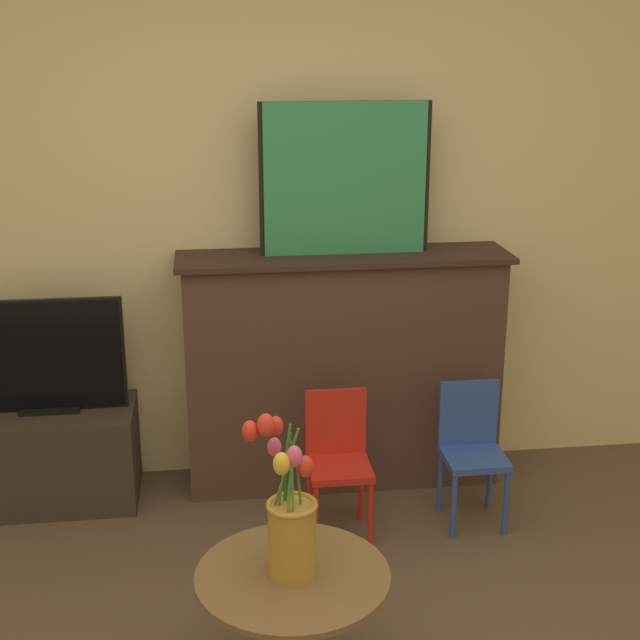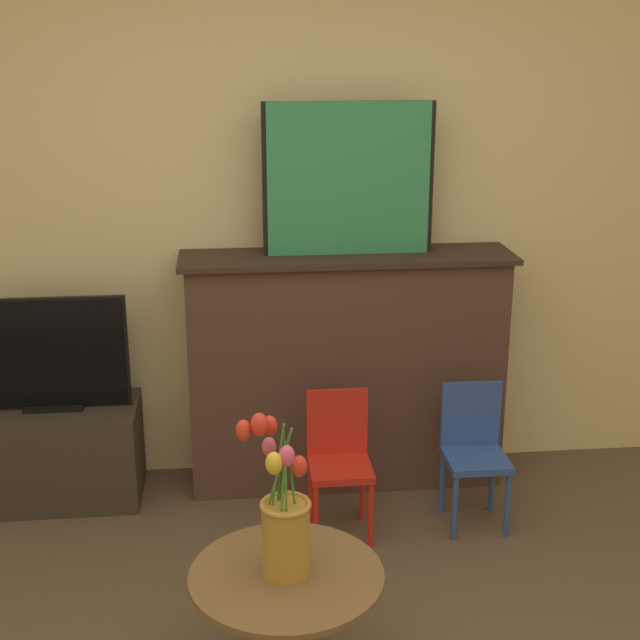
{
  "view_description": "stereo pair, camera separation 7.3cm",
  "coord_description": "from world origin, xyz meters",
  "px_view_note": "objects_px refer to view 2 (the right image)",
  "views": [
    {
      "loc": [
        -0.32,
        -1.98,
        2.06
      ],
      "look_at": [
        0.09,
        1.26,
        1.03
      ],
      "focal_mm": 50.0,
      "sensor_mm": 36.0,
      "label": 1
    },
    {
      "loc": [
        -0.25,
        -1.98,
        2.06
      ],
      "look_at": [
        0.09,
        1.26,
        1.03
      ],
      "focal_mm": 50.0,
      "sensor_mm": 36.0,
      "label": 2
    }
  ],
  "objects_px": {
    "tv_monitor": "(50,355)",
    "vase_tulips": "(284,522)",
    "chair_blue": "(474,446)",
    "chair_red": "(339,455)",
    "painting": "(349,179)"
  },
  "relations": [
    {
      "from": "painting",
      "to": "tv_monitor",
      "type": "bearing_deg",
      "value": -177.5
    },
    {
      "from": "tv_monitor",
      "to": "painting",
      "type": "bearing_deg",
      "value": 2.5
    },
    {
      "from": "painting",
      "to": "chair_blue",
      "type": "distance_m",
      "value": 1.3
    },
    {
      "from": "painting",
      "to": "chair_blue",
      "type": "relative_size",
      "value": 1.22
    },
    {
      "from": "chair_red",
      "to": "vase_tulips",
      "type": "bearing_deg",
      "value": -106.2
    },
    {
      "from": "painting",
      "to": "tv_monitor",
      "type": "relative_size",
      "value": 1.1
    },
    {
      "from": "chair_blue",
      "to": "chair_red",
      "type": "bearing_deg",
      "value": -177.8
    },
    {
      "from": "painting",
      "to": "chair_red",
      "type": "bearing_deg",
      "value": -101.27
    },
    {
      "from": "painting",
      "to": "chair_blue",
      "type": "bearing_deg",
      "value": -42.56
    },
    {
      "from": "chair_blue",
      "to": "vase_tulips",
      "type": "distance_m",
      "value": 1.42
    },
    {
      "from": "chair_red",
      "to": "vase_tulips",
      "type": "distance_m",
      "value": 1.11
    },
    {
      "from": "chair_red",
      "to": "chair_blue",
      "type": "distance_m",
      "value": 0.6
    },
    {
      "from": "tv_monitor",
      "to": "vase_tulips",
      "type": "distance_m",
      "value": 1.74
    },
    {
      "from": "tv_monitor",
      "to": "chair_blue",
      "type": "relative_size",
      "value": 1.1
    },
    {
      "from": "tv_monitor",
      "to": "vase_tulips",
      "type": "bearing_deg",
      "value": -56.73
    }
  ]
}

